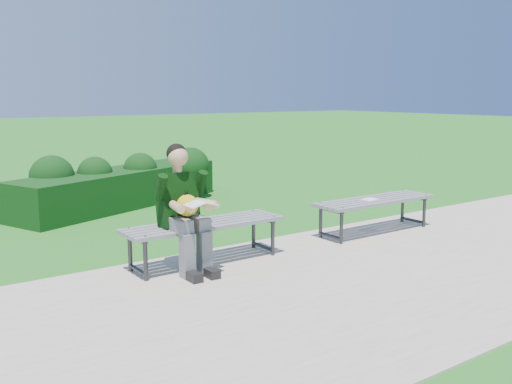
% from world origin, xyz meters
% --- Properties ---
extents(ground, '(80.00, 80.00, 0.00)m').
position_xyz_m(ground, '(0.00, 0.00, 0.00)').
color(ground, '#2B6E1A').
rests_on(ground, ground).
extents(walkway, '(30.00, 3.50, 0.02)m').
position_xyz_m(walkway, '(0.00, -1.75, 0.01)').
color(walkway, '#ACA792').
rests_on(walkway, ground).
extents(hedge, '(3.88, 2.29, 0.91)m').
position_xyz_m(hedge, '(-0.05, 3.20, 0.38)').
color(hedge, '#15420F').
rests_on(hedge, ground).
extents(bench_left, '(1.80, 0.50, 0.46)m').
position_xyz_m(bench_left, '(-0.57, -0.45, 0.42)').
color(bench_left, slate).
rests_on(bench_left, walkway).
extents(bench_right, '(1.80, 0.50, 0.46)m').
position_xyz_m(bench_right, '(1.97, -0.54, 0.42)').
color(bench_right, slate).
rests_on(bench_right, walkway).
extents(seated_boy, '(0.56, 0.76, 1.31)m').
position_xyz_m(seated_boy, '(-0.87, -0.55, 0.71)').
color(seated_boy, slate).
rests_on(seated_boy, walkway).
extents(paper_sheet, '(0.25, 0.20, 0.01)m').
position_xyz_m(paper_sheet, '(1.87, -0.54, 0.47)').
color(paper_sheet, white).
rests_on(paper_sheet, bench_right).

